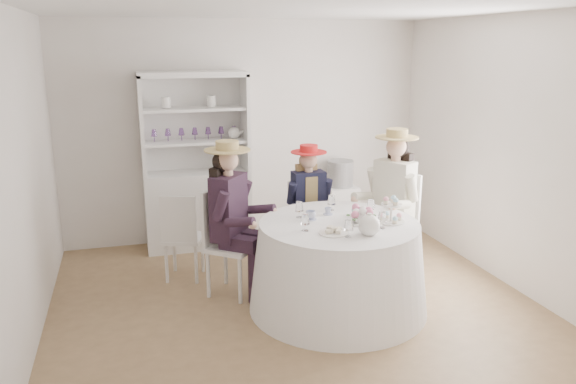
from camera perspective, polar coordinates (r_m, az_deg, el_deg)
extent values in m
plane|color=olive|center=(5.57, 0.29, -10.75)|extent=(4.50, 4.50, 0.00)
plane|color=white|center=(5.04, 0.33, 18.17)|extent=(4.50, 4.50, 0.00)
plane|color=silver|center=(7.05, -4.33, 6.15)|extent=(4.50, 0.00, 4.50)
plane|color=silver|center=(3.33, 10.13, -3.85)|extent=(4.50, 0.00, 4.50)
plane|color=silver|center=(5.00, -25.24, 1.21)|extent=(0.00, 4.50, 4.50)
plane|color=silver|center=(6.16, 20.88, 3.96)|extent=(0.00, 4.50, 4.50)
cone|color=white|center=(5.26, 5.11, -7.55)|extent=(1.66, 1.66, 0.82)
cylinder|color=white|center=(5.12, 5.22, -3.21)|extent=(1.46, 1.46, 0.02)
cube|color=silver|center=(6.89, -9.12, -1.72)|extent=(1.31, 0.68, 0.93)
cube|color=silver|center=(6.88, -9.70, 7.05)|extent=(1.23, 0.26, 1.14)
cube|color=silver|center=(6.63, -9.70, 11.72)|extent=(1.31, 0.68, 0.06)
cube|color=silver|center=(6.64, -14.67, 6.51)|extent=(0.12, 0.47, 1.14)
cube|color=silver|center=(6.77, -4.40, 7.10)|extent=(0.12, 0.47, 1.14)
cube|color=silver|center=(6.71, -9.41, 5.08)|extent=(1.21, 0.61, 0.03)
cube|color=silver|center=(6.66, -9.55, 8.33)|extent=(1.21, 0.61, 0.03)
sphere|color=white|center=(6.77, -5.50, 6.00)|extent=(0.15, 0.15, 0.15)
cube|color=silver|center=(7.37, 5.24, -1.75)|extent=(0.42, 0.42, 0.63)
cylinder|color=black|center=(7.25, 5.33, 1.89)|extent=(0.41, 0.41, 0.33)
cube|color=silver|center=(5.52, -5.72, -5.56)|extent=(0.61, 0.61, 0.04)
cylinder|color=silver|center=(5.40, -4.90, -8.90)|extent=(0.04, 0.04, 0.48)
cylinder|color=silver|center=(5.68, -3.26, -7.62)|extent=(0.04, 0.04, 0.48)
cylinder|color=silver|center=(5.56, -8.11, -8.28)|extent=(0.04, 0.04, 0.48)
cylinder|color=silver|center=(5.83, -6.35, -7.08)|extent=(0.04, 0.04, 0.48)
cube|color=silver|center=(5.52, -7.58, -2.41)|extent=(0.29, 0.34, 0.54)
cube|color=black|center=(5.41, -6.03, -1.53)|extent=(0.42, 0.44, 0.63)
cube|color=black|center=(5.35, -5.01, -5.22)|extent=(0.38, 0.34, 0.13)
cylinder|color=black|center=(5.41, -3.49, -8.69)|extent=(0.11, 0.11, 0.50)
cylinder|color=black|center=(5.18, -6.83, -1.42)|extent=(0.21, 0.19, 0.30)
cube|color=black|center=(5.52, -4.06, -4.59)|extent=(0.38, 0.34, 0.13)
cylinder|color=black|center=(5.57, -2.59, -7.96)|extent=(0.11, 0.11, 0.50)
cylinder|color=black|center=(5.56, -4.54, -0.23)|extent=(0.21, 0.19, 0.30)
cylinder|color=#D8A889|center=(5.32, -6.13, 1.95)|extent=(0.10, 0.10, 0.09)
sphere|color=#D8A889|center=(5.30, -6.16, 3.21)|extent=(0.21, 0.21, 0.21)
sphere|color=black|center=(5.33, -6.62, 3.08)|extent=(0.21, 0.21, 0.21)
cube|color=black|center=(5.40, -6.89, 0.46)|extent=(0.23, 0.26, 0.41)
cylinder|color=tan|center=(5.28, -6.19, 4.26)|extent=(0.43, 0.43, 0.01)
cylinder|color=tan|center=(5.27, -6.21, 4.72)|extent=(0.22, 0.22, 0.09)
cube|color=silver|center=(6.20, 2.11, -3.72)|extent=(0.40, 0.40, 0.04)
cylinder|color=silver|center=(6.09, 1.21, -6.29)|extent=(0.03, 0.03, 0.43)
cylinder|color=silver|center=(6.19, 3.94, -5.96)|extent=(0.03, 0.03, 0.43)
cylinder|color=silver|center=(6.37, 0.29, -5.34)|extent=(0.03, 0.03, 0.43)
cylinder|color=silver|center=(6.46, 2.91, -5.04)|extent=(0.03, 0.03, 0.43)
cube|color=silver|center=(6.28, 1.59, -0.98)|extent=(0.37, 0.04, 0.48)
cube|color=black|center=(6.11, 2.08, -0.48)|extent=(0.35, 0.20, 0.56)
cube|color=tan|center=(6.11, 2.08, -0.48)|extent=(0.14, 0.22, 0.48)
cube|color=black|center=(6.05, 1.71, -3.44)|extent=(0.14, 0.33, 0.12)
cylinder|color=black|center=(6.02, 2.13, -6.45)|extent=(0.10, 0.10, 0.45)
cylinder|color=black|center=(6.00, 0.41, -0.10)|extent=(0.09, 0.17, 0.27)
cube|color=black|center=(6.10, 3.26, -3.27)|extent=(0.14, 0.33, 0.12)
cylinder|color=black|center=(6.08, 3.68, -6.25)|extent=(0.10, 0.10, 0.45)
cylinder|color=black|center=(6.13, 3.97, 0.20)|extent=(0.09, 0.17, 0.27)
cylinder|color=#D8A889|center=(6.04, 2.10, 2.27)|extent=(0.09, 0.09, 0.08)
sphere|color=#D8A889|center=(6.02, 2.11, 3.26)|extent=(0.18, 0.18, 0.18)
sphere|color=tan|center=(6.06, 1.97, 3.20)|extent=(0.18, 0.18, 0.18)
cube|color=tan|center=(6.14, 1.84, 1.19)|extent=(0.23, 0.08, 0.37)
cylinder|color=red|center=(6.00, 2.12, 4.08)|extent=(0.39, 0.39, 0.01)
cylinder|color=red|center=(6.00, 2.12, 4.44)|extent=(0.19, 0.19, 0.08)
cube|color=silver|center=(6.10, 10.44, -3.65)|extent=(0.61, 0.61, 0.04)
cylinder|color=silver|center=(6.14, 8.02, -5.95)|extent=(0.04, 0.04, 0.49)
cylinder|color=silver|center=(5.95, 10.80, -6.74)|extent=(0.04, 0.04, 0.49)
cylinder|color=silver|center=(6.42, 9.90, -5.11)|extent=(0.04, 0.04, 0.49)
cylinder|color=silver|center=(6.24, 12.61, -5.83)|extent=(0.04, 0.04, 0.49)
cube|color=silver|center=(6.18, 11.60, -0.57)|extent=(0.24, 0.38, 0.56)
cube|color=beige|center=(6.00, 10.74, 0.13)|extent=(0.39, 0.46, 0.64)
cube|color=beige|center=(6.02, 8.98, -2.94)|extent=(0.40, 0.31, 0.13)
cylinder|color=beige|center=(6.01, 7.99, -6.30)|extent=(0.11, 0.11, 0.51)
cylinder|color=beige|center=(6.07, 8.73, 1.14)|extent=(0.22, 0.18, 0.31)
cube|color=beige|center=(5.91, 10.57, -3.34)|extent=(0.40, 0.31, 0.13)
cylinder|color=beige|center=(5.90, 9.57, -6.76)|extent=(0.11, 0.11, 0.51)
cylinder|color=beige|center=(5.83, 12.42, 0.39)|extent=(0.22, 0.18, 0.31)
cylinder|color=#D8A889|center=(5.93, 10.90, 3.35)|extent=(0.10, 0.10, 0.09)
sphere|color=#D8A889|center=(5.90, 10.95, 4.51)|extent=(0.21, 0.21, 0.21)
sphere|color=black|center=(5.95, 11.21, 4.41)|extent=(0.21, 0.21, 0.21)
cube|color=black|center=(6.03, 11.29, 2.02)|extent=(0.21, 0.28, 0.42)
cylinder|color=tan|center=(5.89, 11.00, 5.47)|extent=(0.44, 0.44, 0.01)
cylinder|color=tan|center=(5.88, 11.02, 5.90)|extent=(0.22, 0.22, 0.09)
cube|color=silver|center=(5.99, -10.53, -4.64)|extent=(0.50, 0.50, 0.04)
cylinder|color=silver|center=(6.17, -8.67, -6.17)|extent=(0.03, 0.03, 0.43)
cylinder|color=silver|center=(6.25, -11.47, -6.05)|extent=(0.03, 0.03, 0.43)
cylinder|color=silver|center=(5.89, -9.32, -7.24)|extent=(0.03, 0.03, 0.43)
cylinder|color=silver|center=(5.97, -12.24, -7.09)|extent=(0.03, 0.03, 0.43)
cube|color=silver|center=(5.75, -11.07, -2.75)|extent=(0.36, 0.15, 0.48)
imported|color=white|center=(5.17, 2.33, -2.43)|extent=(0.11, 0.11, 0.08)
imported|color=white|center=(5.33, 4.09, -1.99)|extent=(0.08, 0.08, 0.06)
imported|color=white|center=(5.32, 6.98, -2.03)|extent=(0.12, 0.12, 0.07)
imported|color=white|center=(5.14, 7.44, -2.78)|extent=(0.24, 0.24, 0.05)
sphere|color=pink|center=(5.16, 8.11, -1.98)|extent=(0.07, 0.07, 0.07)
sphere|color=white|center=(5.19, 7.66, -1.85)|extent=(0.07, 0.07, 0.07)
sphere|color=pink|center=(5.18, 7.09, -1.86)|extent=(0.07, 0.07, 0.07)
sphere|color=white|center=(5.14, 6.81, -2.00)|extent=(0.07, 0.07, 0.07)
sphere|color=pink|center=(5.09, 7.04, -2.17)|extent=(0.07, 0.07, 0.07)
sphere|color=white|center=(5.08, 7.61, -2.23)|extent=(0.07, 0.07, 0.07)
sphere|color=pink|center=(5.11, 8.09, -2.14)|extent=(0.07, 0.07, 0.07)
sphere|color=white|center=(4.80, 8.24, -3.36)|extent=(0.19, 0.19, 0.19)
cylinder|color=white|center=(4.84, 9.49, -3.11)|extent=(0.11, 0.03, 0.09)
cylinder|color=white|center=(4.77, 8.28, -2.28)|extent=(0.04, 0.04, 0.02)
cylinder|color=white|center=(4.82, 4.65, -4.16)|extent=(0.26, 0.26, 0.01)
cube|color=beige|center=(4.78, 4.19, -4.02)|extent=(0.06, 0.04, 0.03)
cube|color=beige|center=(4.81, 4.66, -3.75)|extent=(0.07, 0.05, 0.03)
cube|color=beige|center=(4.84, 5.12, -3.76)|extent=(0.07, 0.06, 0.03)
cube|color=beige|center=(4.83, 4.27, -3.63)|extent=(0.07, 0.07, 0.03)
cube|color=beige|center=(4.79, 5.15, -4.00)|extent=(0.06, 0.07, 0.03)
cylinder|color=white|center=(5.19, 10.39, -2.96)|extent=(0.25, 0.25, 0.01)
cylinder|color=white|center=(5.16, 10.43, -2.15)|extent=(0.02, 0.02, 0.17)
cylinder|color=white|center=(5.14, 10.47, -1.27)|extent=(0.19, 0.19, 0.01)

